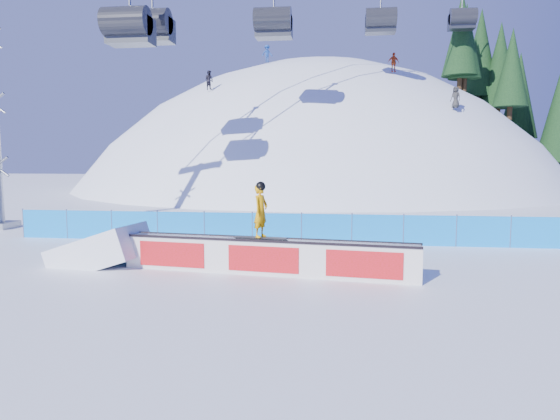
# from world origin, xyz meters

# --- Properties ---
(ground) EXTENTS (160.00, 160.00, 0.00)m
(ground) POSITION_xyz_m (0.00, 0.00, 0.00)
(ground) COLOR silver
(ground) RESTS_ON ground
(snow_hill) EXTENTS (64.00, 64.00, 64.00)m
(snow_hill) POSITION_xyz_m (0.00, 42.00, -18.00)
(snow_hill) COLOR white
(snow_hill) RESTS_ON ground
(treeline) EXTENTS (17.15, 12.43, 19.74)m
(treeline) POSITION_xyz_m (21.46, 42.93, 10.50)
(treeline) COLOR #302013
(treeline) RESTS_ON ground
(safety_fence) EXTENTS (22.05, 0.05, 1.30)m
(safety_fence) POSITION_xyz_m (0.00, 4.50, 0.60)
(safety_fence) COLOR #077EE5
(safety_fence) RESTS_ON ground
(rail_box) EXTENTS (8.94, 1.76, 1.07)m
(rail_box) POSITION_xyz_m (0.37, -0.89, 0.53)
(rail_box) COLOR silver
(rail_box) RESTS_ON ground
(snow_ramp) EXTENTS (3.19, 2.22, 1.86)m
(snow_ramp) POSITION_xyz_m (-5.16, -0.18, 0.00)
(snow_ramp) COLOR silver
(snow_ramp) RESTS_ON ground
(snowboarder) EXTENTS (1.63, 0.66, 1.67)m
(snowboarder) POSITION_xyz_m (0.22, -0.87, 1.89)
(snowboarder) COLOR black
(snowboarder) RESTS_ON rail_box
(distant_skiers) EXTENTS (21.31, 10.18, 7.24)m
(distant_skiers) POSITION_xyz_m (-0.10, 30.27, 11.15)
(distant_skiers) COLOR black
(distant_skiers) RESTS_ON ground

